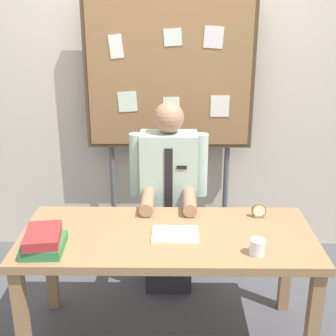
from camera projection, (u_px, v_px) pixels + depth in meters
back_wall at (170, 95)px, 3.75m from camera, size 6.40×0.08×2.70m
desk at (168, 247)px, 2.76m from camera, size 1.75×0.76×0.76m
person at (169, 206)px, 3.33m from camera, size 0.55×0.56×1.42m
bulletin_board at (169, 78)px, 3.50m from camera, size 1.30×0.09×2.12m
book_stack at (44, 241)px, 2.53m from camera, size 0.23×0.30×0.11m
open_notebook at (175, 234)px, 2.71m from camera, size 0.28×0.22×0.01m
desk_clock at (259, 211)px, 2.93m from camera, size 0.09×0.04×0.09m
coffee_mug at (257, 247)px, 2.49m from camera, size 0.08×0.08×0.09m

